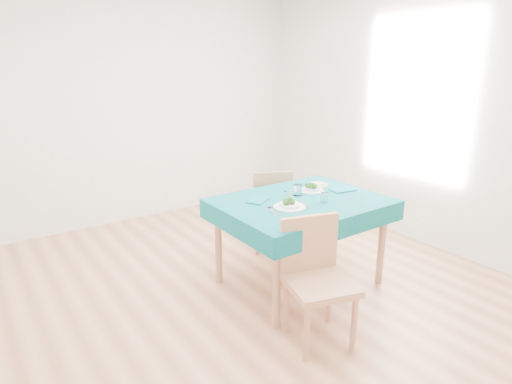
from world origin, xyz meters
TOP-DOWN VIEW (x-y plane):
  - room_shell at (0.00, 0.00)m, footprint 4.02×4.52m
  - table at (0.35, -0.15)m, footprint 1.35×1.02m
  - chair_near at (-0.07, -0.84)m, footprint 0.54×0.56m
  - chair_far at (0.58, 0.60)m, footprint 0.52×0.54m
  - bowl_near at (0.15, -0.25)m, footprint 0.25×0.25m
  - bowl_far at (0.59, -0.01)m, footprint 0.22×0.22m
  - fork_near at (-0.02, -0.25)m, footprint 0.10×0.20m
  - knife_near at (0.29, -0.21)m, footprint 0.03×0.21m
  - fork_far at (0.36, 0.02)m, footprint 0.09×0.19m
  - knife_far at (0.77, -0.15)m, footprint 0.02×0.21m
  - napkin_near at (0.04, 0.03)m, footprint 0.23×0.21m
  - napkin_far at (0.83, -0.15)m, footprint 0.23×0.18m
  - tumbler_center at (0.41, -0.04)m, footprint 0.07×0.07m
  - tumbler_side at (0.46, -0.31)m, footprint 0.06×0.06m
  - side_plate at (0.76, 0.10)m, footprint 0.19×0.19m
  - bread_slice at (0.76, 0.10)m, footprint 0.10×0.10m

SIDE VIEW (x-z plane):
  - table at x=0.35m, z-range 0.00..0.76m
  - chair_far at x=0.58m, z-range 0.00..0.97m
  - chair_near at x=-0.07m, z-range 0.00..1.05m
  - knife_near at x=0.29m, z-range 0.76..0.76m
  - knife_far at x=0.77m, z-range 0.76..0.76m
  - fork_far at x=0.36m, z-range 0.76..0.76m
  - fork_near at x=-0.02m, z-range 0.76..0.76m
  - side_plate at x=0.76m, z-range 0.76..0.77m
  - napkin_near at x=0.04m, z-range 0.76..0.77m
  - napkin_far at x=0.83m, z-range 0.76..0.77m
  - bread_slice at x=0.76m, z-range 0.77..0.78m
  - bowl_far at x=0.59m, z-range 0.76..0.83m
  - bowl_near at x=0.15m, z-range 0.76..0.83m
  - tumbler_side at x=0.46m, z-range 0.76..0.84m
  - tumbler_center at x=0.41m, z-range 0.76..0.85m
  - room_shell at x=0.00m, z-range -0.02..2.71m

